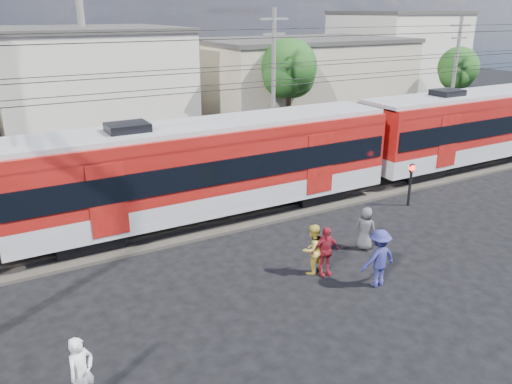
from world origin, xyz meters
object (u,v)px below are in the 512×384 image
Objects in this scene: pedestrian_c at (379,258)px; car_silver at (500,122)px; crossing_signal at (411,177)px; pedestrian_a at (82,373)px; commuter_train at (214,164)px.

pedestrian_c is 0.52× the size of car_silver.
crossing_signal reaches higher than pedestrian_c.
pedestrian_a is 34.99m from car_silver.
pedestrian_c is 26.25m from car_silver.
pedestrian_c reaches higher than car_silver.
pedestrian_a is 0.90× the size of crossing_signal.
car_silver is at bearing 24.58° from crossing_signal.
commuter_train is at bearing 109.15° from car_silver.
pedestrian_a is 0.92× the size of pedestrian_c.
pedestrian_c is at bearing -142.69° from crossing_signal.
pedestrian_a is at bearing -160.56° from crossing_signal.
commuter_train reaches higher than pedestrian_c.
commuter_train reaches higher than pedestrian_a.
commuter_train is 11.00m from pedestrian_a.
pedestrian_c is (9.27, 0.80, 0.08)m from pedestrian_a.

